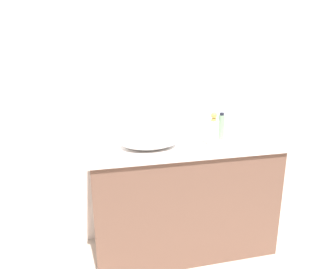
% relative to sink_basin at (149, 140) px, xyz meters
% --- Properties ---
extents(bathroom_wall_rear, '(6.00, 0.06, 2.60)m').
position_rel_sink_basin_xyz_m(bathroom_wall_rear, '(0.34, 0.33, 0.39)').
color(bathroom_wall_rear, silver).
rests_on(bathroom_wall_rear, ground).
extents(vanity_counter, '(1.36, 0.52, 0.86)m').
position_rel_sink_basin_xyz_m(vanity_counter, '(0.26, 0.03, -0.48)').
color(vanity_counter, brown).
rests_on(vanity_counter, ground).
extents(wall_mirror_panel, '(1.31, 0.01, 1.02)m').
position_rel_sink_basin_xyz_m(wall_mirror_panel, '(0.26, 0.29, 0.46)').
color(wall_mirror_panel, '#B2BCC6').
rests_on(wall_mirror_panel, vanity_counter).
extents(sink_basin, '(0.39, 0.29, 0.10)m').
position_rel_sink_basin_xyz_m(sink_basin, '(0.00, 0.00, 0.00)').
color(sink_basin, white).
rests_on(sink_basin, vanity_counter).
extents(faucet, '(0.03, 0.12, 0.14)m').
position_rel_sink_basin_xyz_m(faucet, '(-0.00, 0.16, 0.03)').
color(faucet, silver).
rests_on(faucet, vanity_counter).
extents(soap_dispenser, '(0.07, 0.07, 0.24)m').
position_rel_sink_basin_xyz_m(soap_dispenser, '(0.44, -0.06, 0.05)').
color(soap_dispenser, white).
rests_on(soap_dispenser, vanity_counter).
extents(lotion_bottle, '(0.05, 0.05, 0.20)m').
position_rel_sink_basin_xyz_m(lotion_bottle, '(0.55, 0.08, 0.04)').
color(lotion_bottle, gray).
rests_on(lotion_bottle, vanity_counter).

